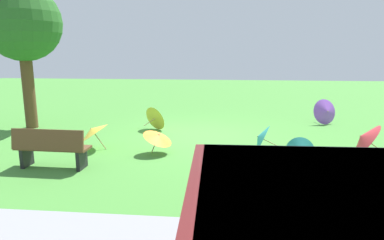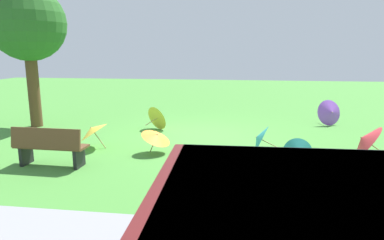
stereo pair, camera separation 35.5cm
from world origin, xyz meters
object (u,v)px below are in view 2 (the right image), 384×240
parasol_red_1 (365,140)px  park_bench (50,146)px  shade_tree (28,25)px  parasol_teal_1 (298,153)px  parasol_yellow_0 (93,130)px  parasol_yellow_1 (158,117)px  parasol_purple_1 (331,112)px  parasol_teal_0 (259,138)px  parasol_orange_0 (156,136)px

parasol_red_1 → park_bench: bearing=12.9°
shade_tree → parasol_teal_1: size_ratio=6.94×
parasol_yellow_0 → parasol_yellow_1: (-1.18, -2.35, -0.09)m
shade_tree → parasol_purple_1: size_ratio=4.71×
park_bench → parasol_yellow_1: park_bench is taller
parasol_purple_1 → parasol_teal_1: 4.90m
parasol_yellow_0 → parasol_yellow_1: parasol_yellow_1 is taller
park_bench → parasol_purple_1: (-7.19, -5.23, -0.01)m
park_bench → parasol_purple_1: bearing=-144.0°
shade_tree → parasol_yellow_1: (-4.20, -0.09, -2.93)m
parasol_purple_1 → parasol_teal_1: (1.81, 4.55, -0.12)m
parasol_red_1 → parasol_yellow_0: bearing=1.1°
shade_tree → parasol_purple_1: bearing=-171.4°
parasol_yellow_1 → parasol_red_1: size_ratio=0.82×
parasol_teal_0 → parasol_yellow_0: bearing=2.3°
park_bench → parasol_teal_1: (-5.39, -0.68, -0.14)m
parasol_yellow_0 → parasol_yellow_1: bearing=-116.7°
parasol_purple_1 → parasol_orange_0: size_ratio=1.01×
parasol_teal_0 → parasol_red_1: 2.46m
shade_tree → parasol_orange_0: (-4.76, 2.45, -2.89)m
parasol_teal_1 → parasol_yellow_1: bearing=-39.2°
parasol_purple_1 → parasol_yellow_1: bearing=13.8°
parasol_purple_1 → parasol_teal_1: parasol_purple_1 is taller
parasol_orange_0 → parasol_teal_1: 3.36m
park_bench → parasol_yellow_1: size_ratio=1.86×
shade_tree → parasol_orange_0: bearing=152.7°
parasol_orange_0 → parasol_teal_1: (-3.31, 0.61, -0.10)m
parasol_orange_0 → parasol_purple_1: bearing=-142.4°
parasol_yellow_1 → parasol_teal_1: 4.99m
parasol_teal_0 → parasol_yellow_1: (3.09, -2.18, 0.02)m
parasol_teal_0 → parasol_yellow_1: bearing=-35.2°
parasol_yellow_0 → parasol_teal_1: parasol_yellow_0 is taller
parasol_teal_0 → parasol_red_1: parasol_red_1 is taller
park_bench → parasol_red_1: size_ratio=1.52×
shade_tree → parasol_yellow_1: bearing=-178.8°
parasol_teal_1 → parasol_orange_0: bearing=-10.4°
parasol_red_1 → parasol_orange_0: size_ratio=1.11×
parasol_red_1 → parasol_teal_1: 1.93m
parasol_orange_0 → park_bench: bearing=31.8°
shade_tree → parasol_purple_1: 10.39m
park_bench → parasol_red_1: park_bench is taller
parasol_yellow_1 → parasol_red_1: bearing=158.2°
park_bench → parasol_orange_0: bearing=-148.2°
parasol_yellow_1 → parasol_teal_1: size_ratio=1.32×
parasol_red_1 → parasol_teal_1: bearing=29.1°
parasol_orange_0 → parasol_teal_1: bearing=169.6°
parasol_teal_1 → parasol_purple_1: bearing=-111.7°
parasol_yellow_0 → parasol_orange_0: (-1.75, 0.19, -0.06)m
park_bench → parasol_yellow_1: (-1.52, -3.83, -0.07)m
parasol_red_1 → parasol_orange_0: (4.98, 0.33, -0.00)m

